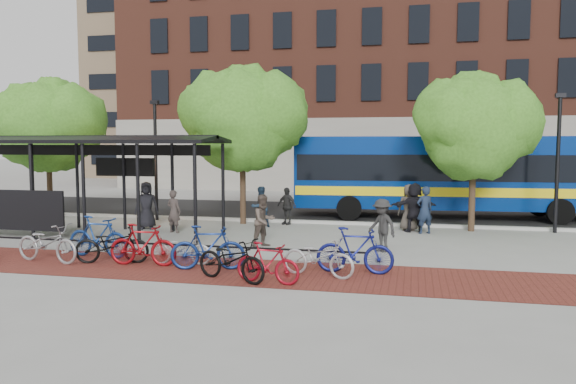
% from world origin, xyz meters
% --- Properties ---
extents(ground, '(160.00, 160.00, 0.00)m').
position_xyz_m(ground, '(0.00, 0.00, 0.00)').
color(ground, '#9E9E99').
rests_on(ground, ground).
extents(asphalt_street, '(160.00, 8.00, 0.01)m').
position_xyz_m(asphalt_street, '(0.00, 8.00, 0.01)').
color(asphalt_street, black).
rests_on(asphalt_street, ground).
extents(curb, '(160.00, 0.25, 0.12)m').
position_xyz_m(curb, '(0.00, 4.00, 0.06)').
color(curb, '#B7B7B2').
rests_on(curb, ground).
extents(brick_strip, '(24.00, 3.00, 0.01)m').
position_xyz_m(brick_strip, '(-2.00, -5.00, 0.00)').
color(brick_strip, maroon).
rests_on(brick_strip, ground).
extents(bike_rack_rail, '(12.00, 0.05, 0.95)m').
position_xyz_m(bike_rack_rail, '(-3.30, -4.10, 0.00)').
color(bike_rack_rail, black).
rests_on(bike_rack_rail, ground).
extents(building_brick, '(55.00, 14.00, 20.00)m').
position_xyz_m(building_brick, '(10.00, 26.00, 10.00)').
color(building_brick, brown).
rests_on(building_brick, ground).
extents(building_tower, '(22.00, 22.00, 30.00)m').
position_xyz_m(building_tower, '(-16.00, 40.00, 15.00)').
color(building_tower, '#7A664C').
rests_on(building_tower, ground).
extents(bus_shelter, '(10.60, 3.07, 3.60)m').
position_xyz_m(bus_shelter, '(-8.13, -0.48, 3.00)').
color(bus_shelter, black).
rests_on(bus_shelter, ground).
extents(tree_a, '(4.90, 4.00, 6.18)m').
position_xyz_m(tree_a, '(-11.91, 3.35, 4.24)').
color(tree_a, '#382619').
rests_on(tree_a, ground).
extents(tree_b, '(5.15, 4.20, 6.47)m').
position_xyz_m(tree_b, '(-2.90, 3.35, 4.46)').
color(tree_b, '#382619').
rests_on(tree_b, ground).
extents(tree_c, '(4.66, 3.80, 5.92)m').
position_xyz_m(tree_c, '(6.09, 3.35, 4.05)').
color(tree_c, '#382619').
rests_on(tree_c, ground).
extents(lamp_post_left, '(0.35, 0.20, 5.12)m').
position_xyz_m(lamp_post_left, '(-7.00, 3.60, 2.75)').
color(lamp_post_left, black).
rests_on(lamp_post_left, ground).
extents(lamp_post_right, '(0.35, 0.20, 5.12)m').
position_xyz_m(lamp_post_right, '(9.00, 3.60, 2.75)').
color(lamp_post_right, black).
rests_on(lamp_post_right, ground).
extents(bus, '(13.51, 3.88, 3.60)m').
position_xyz_m(bus, '(5.32, 6.93, 2.07)').
color(bus, navy).
rests_on(bus, ground).
extents(bike_2, '(2.21, 1.10, 1.11)m').
position_xyz_m(bike_2, '(-6.06, -5.14, 0.55)').
color(bike_2, '#99999B').
rests_on(bike_2, ground).
extents(bike_3, '(2.07, 0.80, 1.21)m').
position_xyz_m(bike_3, '(-5.06, -4.21, 0.61)').
color(bike_3, navy).
rests_on(bike_3, ground).
extents(bike_4, '(2.13, 1.21, 1.06)m').
position_xyz_m(bike_4, '(-4.25, -4.85, 0.53)').
color(bike_4, black).
rests_on(bike_4, ground).
extents(bike_5, '(1.93, 0.62, 1.15)m').
position_xyz_m(bike_5, '(-3.27, -4.95, 0.57)').
color(bike_5, maroon).
rests_on(bike_5, ground).
extents(bike_6, '(1.76, 0.79, 0.89)m').
position_xyz_m(bike_6, '(-2.33, -4.59, 0.45)').
color(bike_6, '#AFAFB1').
rests_on(bike_6, ground).
extents(bike_7, '(2.04, 1.00, 1.18)m').
position_xyz_m(bike_7, '(-1.38, -5.03, 0.59)').
color(bike_7, navy).
rests_on(bike_7, ground).
extents(bike_8, '(2.13, 1.39, 1.06)m').
position_xyz_m(bike_8, '(-0.40, -6.03, 0.53)').
color(bike_8, black).
rests_on(bike_8, ground).
extents(bike_9, '(1.70, 0.77, 0.99)m').
position_xyz_m(bike_9, '(0.52, -6.07, 0.49)').
color(bike_9, maroon).
rests_on(bike_9, ground).
extents(bike_10, '(2.03, 1.15, 1.01)m').
position_xyz_m(bike_10, '(1.57, -5.14, 0.50)').
color(bike_10, '#AEAEB1').
rests_on(bike_10, ground).
extents(bike_11, '(1.98, 0.58, 1.19)m').
position_xyz_m(bike_11, '(2.42, -4.61, 0.59)').
color(bike_11, navy).
rests_on(bike_11, ground).
extents(pedestrian_0, '(1.05, 0.88, 1.83)m').
position_xyz_m(pedestrian_0, '(-6.23, 1.15, 0.92)').
color(pedestrian_0, black).
rests_on(pedestrian_0, ground).
extents(pedestrian_1, '(0.66, 0.51, 1.59)m').
position_xyz_m(pedestrian_1, '(-4.81, 0.51, 0.79)').
color(pedestrian_1, '#403633').
rests_on(pedestrian_1, ground).
extents(pedestrian_2, '(1.00, 0.98, 1.62)m').
position_xyz_m(pedestrian_2, '(-2.03, 2.49, 0.81)').
color(pedestrian_2, '#1E3146').
rests_on(pedestrian_2, ground).
extents(pedestrian_4, '(0.96, 0.69, 1.52)m').
position_xyz_m(pedestrian_4, '(-1.20, 3.49, 0.76)').
color(pedestrian_4, '#282828').
rests_on(pedestrian_4, ground).
extents(pedestrian_5, '(1.79, 0.94, 1.85)m').
position_xyz_m(pedestrian_5, '(3.89, 2.63, 0.92)').
color(pedestrian_5, black).
rests_on(pedestrian_5, ground).
extents(pedestrian_6, '(0.88, 0.59, 1.77)m').
position_xyz_m(pedestrian_6, '(3.70, 2.90, 0.89)').
color(pedestrian_6, '#423C35').
rests_on(pedestrian_6, ground).
extents(pedestrian_7, '(0.76, 0.67, 1.74)m').
position_xyz_m(pedestrian_7, '(4.26, 2.32, 0.87)').
color(pedestrian_7, '#1A263D').
rests_on(pedestrian_7, ground).
extents(pedestrian_8, '(1.01, 1.04, 1.68)m').
position_xyz_m(pedestrian_8, '(-0.81, -1.50, 0.84)').
color(pedestrian_8, '#4F443B').
rests_on(pedestrian_8, ground).
extents(pedestrian_9, '(1.19, 1.14, 1.62)m').
position_xyz_m(pedestrian_9, '(2.93, -1.50, 0.81)').
color(pedestrian_9, '#272727').
rests_on(pedestrian_9, ground).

